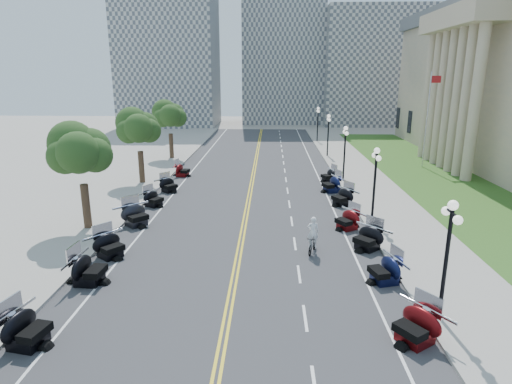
{
  "coord_description": "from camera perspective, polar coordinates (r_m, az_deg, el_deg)",
  "views": [
    {
      "loc": [
        1.73,
        -23.6,
        9.63
      ],
      "look_at": [
        0.76,
        4.18,
        2.0
      ],
      "focal_mm": 30.0,
      "sensor_mm": 36.0,
      "label": 1
    }
  ],
  "objects": [
    {
      "name": "street_lamp_4",
      "position": [
        52.53,
        9.58,
        7.45
      ],
      "size": [
        0.5,
        1.2,
        4.9
      ],
      "primitive_type": null,
      "color": "black",
      "rests_on": "sidewalk_north"
    },
    {
      "name": "cyclist_rider",
      "position": [
        23.7,
        7.64,
        -3.84
      ],
      "size": [
        0.65,
        0.43,
        1.78
      ],
      "primitive_type": "imported",
      "rotation": [
        0.0,
        0.0,
        3.14
      ],
      "color": "silver",
      "rests_on": "bicycle"
    },
    {
      "name": "motorcycle_s_4",
      "position": [
        22.07,
        -21.45,
        -9.43
      ],
      "size": [
        2.36,
        2.36,
        1.56
      ],
      "primitive_type": null,
      "rotation": [
        0.0,
        0.0,
        1.51
      ],
      "color": "black",
      "rests_on": "road"
    },
    {
      "name": "lane_dash_11",
      "position": [
        44.67,
        3.85,
        2.88
      ],
      "size": [
        0.12,
        2.0,
        0.0
      ],
      "primitive_type": "cube",
      "color": "white",
      "rests_on": "road"
    },
    {
      "name": "centerline_yellow_b",
      "position": [
        34.98,
        -0.71,
        -0.61
      ],
      "size": [
        0.12,
        90.0,
        0.0
      ],
      "primitive_type": "cube",
      "color": "yellow",
      "rests_on": "road"
    },
    {
      "name": "motorcycle_s_5",
      "position": [
        24.72,
        -18.95,
        -6.64
      ],
      "size": [
        2.93,
        2.93,
        1.46
      ],
      "primitive_type": null,
      "rotation": [
        0.0,
        0.0,
        0.9
      ],
      "color": "black",
      "rests_on": "road"
    },
    {
      "name": "motorcycle_n_3",
      "position": [
        17.54,
        20.57,
        -16.19
      ],
      "size": [
        2.95,
        2.95,
        1.48
      ],
      "primitive_type": null,
      "rotation": [
        0.0,
        0.0,
        -0.96
      ],
      "color": "#590A0C",
      "rests_on": "road"
    },
    {
      "name": "lane_dash_19",
      "position": [
        76.22,
        3.12,
        8.08
      ],
      "size": [
        0.12,
        2.0,
        0.0
      ],
      "primitive_type": "cube",
      "color": "white",
      "rests_on": "road"
    },
    {
      "name": "motorcycle_n_9",
      "position": [
        40.34,
        9.69,
        2.27
      ],
      "size": [
        2.46,
        2.46,
        1.31
      ],
      "primitive_type": null,
      "rotation": [
        0.0,
        0.0,
        -1.17
      ],
      "color": "black",
      "rests_on": "road"
    },
    {
      "name": "motorcycle_s_3",
      "position": [
        18.35,
        -28.29,
        -15.6
      ],
      "size": [
        2.52,
        2.52,
        1.5
      ],
      "primitive_type": null,
      "rotation": [
        0.0,
        0.0,
        1.38
      ],
      "color": "black",
      "rests_on": "road"
    },
    {
      "name": "edge_line_north",
      "position": [
        35.26,
        9.54,
        -0.7
      ],
      "size": [
        0.12,
        90.0,
        0.0
      ],
      "primitive_type": "cube",
      "color": "white",
      "rests_on": "road"
    },
    {
      "name": "motorcycle_s_8",
      "position": [
        37.01,
        -11.56,
        1.01
      ],
      "size": [
        2.67,
        2.67,
        1.32
      ],
      "primitive_type": null,
      "rotation": [
        0.0,
        0.0,
        0.84
      ],
      "color": "black",
      "rests_on": "road"
    },
    {
      "name": "road",
      "position": [
        34.99,
        -0.9,
        -0.62
      ],
      "size": [
        16.0,
        90.0,
        0.01
      ],
      "primitive_type": "cube",
      "color": "#333335",
      "rests_on": "ground"
    },
    {
      "name": "flagpole",
      "position": [
        48.63,
        21.81,
        8.81
      ],
      "size": [
        1.1,
        0.2,
        10.0
      ],
      "primitive_type": null,
      "color": "silver",
      "rests_on": "ground"
    },
    {
      "name": "centerline_yellow_a",
      "position": [
        35.0,
        -1.1,
        -0.61
      ],
      "size": [
        0.12,
        90.0,
        0.0
      ],
      "primitive_type": "cube",
      "color": "yellow",
      "rests_on": "road"
    },
    {
      "name": "lane_dash_4",
      "position": [
        18.38,
        6.57,
        -16.31
      ],
      "size": [
        0.12,
        2.0,
        0.0
      ],
      "primitive_type": "cube",
      "color": "white",
      "rests_on": "road"
    },
    {
      "name": "ground",
      "position": [
        25.55,
        -2.04,
        -6.81
      ],
      "size": [
        160.0,
        160.0,
        0.0
      ],
      "primitive_type": "plane",
      "color": "gray"
    },
    {
      "name": "distant_block_b",
      "position": [
        91.78,
        3.61,
        18.68
      ],
      "size": [
        16.0,
        12.0,
        30.0
      ],
      "primitive_type": "cube",
      "color": "gray",
      "rests_on": "ground"
    },
    {
      "name": "motorcycle_n_7",
      "position": [
        33.13,
        11.46,
        -0.55
      ],
      "size": [
        2.87,
        2.87,
        1.46
      ],
      "primitive_type": null,
      "rotation": [
        0.0,
        0.0,
        -1.01
      ],
      "color": "black",
      "rests_on": "road"
    },
    {
      "name": "motorcycle_n_8",
      "position": [
        36.8,
        10.05,
        1.15
      ],
      "size": [
        2.74,
        2.74,
        1.51
      ],
      "primitive_type": null,
      "rotation": [
        0.0,
        0.0,
        -1.23
      ],
      "color": "black",
      "rests_on": "road"
    },
    {
      "name": "sidewalk_north",
      "position": [
        36.01,
        16.03,
        -0.65
      ],
      "size": [
        5.0,
        90.0,
        0.15
      ],
      "primitive_type": "cube",
      "color": "#9E9991",
      "rests_on": "ground"
    },
    {
      "name": "motorcycle_n_4",
      "position": [
        21.59,
        16.81,
        -9.75
      ],
      "size": [
        2.52,
        2.52,
        1.43
      ],
      "primitive_type": null,
      "rotation": [
        0.0,
        0.0,
        -1.29
      ],
      "color": "black",
      "rests_on": "road"
    },
    {
      "name": "lane_dash_5",
      "position": [
        21.88,
        5.76,
        -10.81
      ],
      "size": [
        0.12,
        2.0,
        0.0
      ],
      "primitive_type": "cube",
      "color": "white",
      "rests_on": "road"
    },
    {
      "name": "motorcycle_n_6",
      "position": [
        28.15,
        12.09,
        -3.52
      ],
      "size": [
        2.73,
        2.73,
        1.38
      ],
      "primitive_type": null,
      "rotation": [
        0.0,
        0.0,
        -1.0
      ],
      "color": "#590A0C",
      "rests_on": "road"
    },
    {
      "name": "lawn",
      "position": [
        45.51,
        22.24,
        2.04
      ],
      "size": [
        9.0,
        60.0,
        0.1
      ],
      "primitive_type": "cube",
      "color": "#356023",
      "rests_on": "ground"
    },
    {
      "name": "lane_dash_6",
      "position": [
        25.52,
        5.2,
        -6.86
      ],
      "size": [
        0.12,
        2.0,
        0.0
      ],
      "primitive_type": "cube",
      "color": "white",
      "rests_on": "road"
    },
    {
      "name": "lane_dash_16",
      "position": [
        64.34,
        3.31,
        6.73
      ],
      "size": [
        0.12,
        2.0,
        0.0
      ],
      "primitive_type": "cube",
      "color": "white",
      "rests_on": "road"
    },
    {
      "name": "lane_dash_8",
      "position": [
        33.06,
        4.47,
        -1.61
      ],
      "size": [
        0.12,
        2.0,
        0.0
      ],
      "primitive_type": "cube",
      "color": "white",
      "rests_on": "road"
    },
    {
      "name": "motorcycle_n_5",
      "position": [
        25.19,
        14.68,
        -5.85
      ],
      "size": [
        2.97,
        2.97,
        1.47
      ],
      "primitive_type": null,
      "rotation": [
        0.0,
        0.0,
        -0.84
      ],
      "color": "black",
      "rests_on": "road"
    },
    {
      "name": "motorcycle_s_9",
      "position": [
        42.51,
        -9.8,
        2.98
      ],
      "size": [
        2.3,
        2.3,
        1.37
      ],
      "primitive_type": null,
      "rotation": [
        0.0,
        0.0,
        1.38
      ],
      "color": "#590A0C",
      "rests_on": "road"
    },
    {
      "name": "street_lamp_5",
      "position": [
        64.35,
        8.22,
        8.92
      ],
      "size": [
        0.5,
        1.2,
        4.9
      ],
      "primitive_type": null,
      "color": "black",
      "rests_on": "sidewalk_north"
    },
    {
      "name": "street_lamp_3",
      "position": [
        40.8,
        11.72,
        5.11
      ],
      "size": [
        0.5,
        1.2,
        4.9
      ],
      "primitive_type": null,
      "color": "black",
      "rests_on": "sidewalk_north"
    },
    {
      "name": "street_lamp_2",
      "position": [
        29.3,
        15.51,
        0.89
      ],
      "size": [
        0.5,
        1.2,
        4.9
      ],
      "primitive_type": null,
      "color": "black",
      "rests_on": "sidewalk_north"
    },
    {
      "name": "tree_2",
      "position": [
        28.57,
        -22.33,
        4.36
      ],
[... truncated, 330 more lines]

